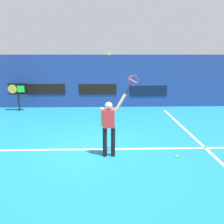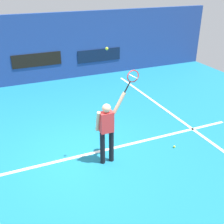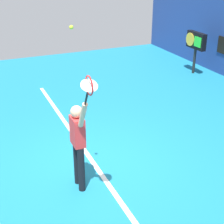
{
  "view_description": "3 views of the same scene",
  "coord_description": "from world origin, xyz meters",
  "px_view_note": "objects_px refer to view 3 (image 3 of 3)",
  "views": [
    {
      "loc": [
        0.44,
        -7.11,
        3.01
      ],
      "look_at": [
        0.64,
        -0.32,
        1.35
      ],
      "focal_mm": 37.26,
      "sensor_mm": 36.0,
      "label": 1
    },
    {
      "loc": [
        -1.78,
        -6.22,
        4.49
      ],
      "look_at": [
        0.92,
        0.04,
        1.16
      ],
      "focal_mm": 44.96,
      "sensor_mm": 36.0,
      "label": 2
    },
    {
      "loc": [
        5.74,
        -2.09,
        4.08
      ],
      "look_at": [
        0.29,
        0.29,
        1.33
      ],
      "focal_mm": 54.81,
      "sensor_mm": 36.0,
      "label": 3
    }
  ],
  "objects_px": {
    "tennis_racket": "(89,87)",
    "tennis_player": "(78,140)",
    "tennis_ball": "(71,27)",
    "scoreboard_clock": "(196,42)"
  },
  "relations": [
    {
      "from": "tennis_player",
      "to": "tennis_ball",
      "type": "xyz_separation_m",
      "value": [
        0.0,
        -0.03,
        2.03
      ]
    },
    {
      "from": "scoreboard_clock",
      "to": "tennis_player",
      "type": "bearing_deg",
      "value": -51.43
    },
    {
      "from": "tennis_racket",
      "to": "scoreboard_clock",
      "type": "bearing_deg",
      "value": 132.19
    },
    {
      "from": "tennis_racket",
      "to": "tennis_player",
      "type": "bearing_deg",
      "value": 179.64
    },
    {
      "from": "tennis_racket",
      "to": "tennis_ball",
      "type": "distance_m",
      "value": 1.02
    },
    {
      "from": "tennis_racket",
      "to": "tennis_ball",
      "type": "relative_size",
      "value": 8.98
    },
    {
      "from": "tennis_ball",
      "to": "scoreboard_clock",
      "type": "height_order",
      "value": "tennis_ball"
    },
    {
      "from": "tennis_player",
      "to": "scoreboard_clock",
      "type": "xyz_separation_m",
      "value": [
        -4.9,
        6.14,
        0.16
      ]
    },
    {
      "from": "tennis_player",
      "to": "tennis_racket",
      "type": "xyz_separation_m",
      "value": [
        0.67,
        -0.0,
        1.27
      ]
    },
    {
      "from": "tennis_ball",
      "to": "tennis_racket",
      "type": "bearing_deg",
      "value": 1.99
    }
  ]
}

